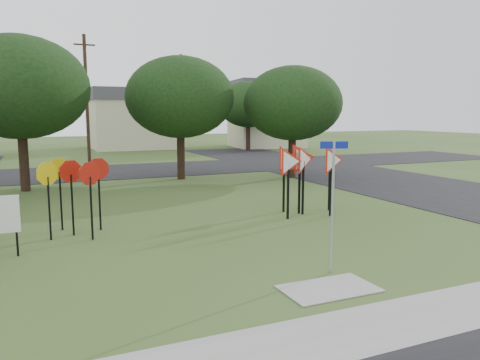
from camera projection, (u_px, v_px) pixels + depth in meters
name	position (u px, v px, depth m)	size (l,w,h in m)	color
ground	(275.00, 257.00, 12.02)	(140.00, 140.00, 0.00)	#304B1C
sidewalk	(388.00, 324.00, 8.21)	(30.00, 1.60, 0.02)	gray
planting_strip	(442.00, 356.00, 7.12)	(30.00, 0.80, 0.02)	#304B1C
street_right	(382.00, 180.00, 25.86)	(8.00, 50.00, 0.02)	black
street_far	(129.00, 171.00, 30.13)	(60.00, 8.00, 0.02)	black
curb_pad	(329.00, 289.00, 9.84)	(2.00, 1.20, 0.02)	gray
street_name_sign	(333.00, 199.00, 10.60)	(0.60, 0.24, 3.05)	#9FA3A8
stop_sign_cluster	(74.00, 179.00, 14.01)	(2.15, 1.81, 2.31)	black
yield_sign_cluster	(305.00, 163.00, 17.07)	(3.24, 1.95, 2.57)	black
far_pole_a	(87.00, 100.00, 32.30)	(1.40, 0.24, 9.00)	#3A271A
far_pole_b	(182.00, 105.00, 39.16)	(1.40, 0.24, 8.50)	#3A271A
house_mid	(131.00, 118.00, 49.40)	(8.40, 8.40, 6.20)	beige
house_right	(266.00, 114.00, 51.30)	(8.30, 8.30, 7.20)	beige
tree_near_left	(19.00, 87.00, 21.61)	(6.40, 6.40, 7.27)	black
tree_near_mid	(180.00, 97.00, 25.76)	(6.00, 6.00, 6.80)	black
tree_near_right	(293.00, 103.00, 26.39)	(5.60, 5.60, 6.33)	black
tree_far_right	(248.00, 104.00, 45.95)	(6.00, 6.00, 6.80)	black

